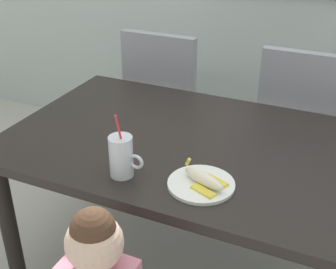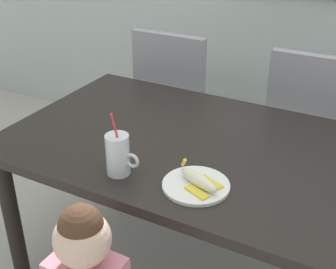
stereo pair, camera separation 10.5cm
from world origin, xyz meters
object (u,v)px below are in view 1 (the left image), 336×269
object	(u,v)px
dining_chair_left	(167,100)
dining_chair_right	(301,124)
dining_table	(183,158)
milk_cup	(122,158)
snack_plate	(201,184)
peeled_banana	(204,179)

from	to	relation	value
dining_chair_left	dining_chair_right	bearing A→B (deg)	-179.26
dining_table	milk_cup	distance (m)	0.38
dining_table	snack_plate	size ratio (longest dim) A/B	6.17
milk_cup	peeled_banana	size ratio (longest dim) A/B	1.44
dining_chair_right	peeled_banana	world-z (taller)	dining_chair_right
dining_table	dining_chair_right	bearing A→B (deg)	62.53
peeled_banana	dining_table	bearing A→B (deg)	124.55
dining_table	dining_chair_left	bearing A→B (deg)	119.07
snack_plate	peeled_banana	distance (m)	0.03
dining_chair_left	dining_chair_right	size ratio (longest dim) A/B	1.00
dining_chair_left	dining_chair_right	world-z (taller)	same
dining_chair_right	peeled_banana	xyz separation A→B (m)	(-0.17, -1.00, 0.21)
milk_cup	dining_chair_right	bearing A→B (deg)	66.16
dining_chair_right	dining_chair_left	bearing A→B (deg)	0.74
dining_table	dining_chair_left	distance (m)	0.81
milk_cup	snack_plate	xyz separation A→B (m)	(0.28, 0.05, -0.06)
dining_chair_left	snack_plate	world-z (taller)	dining_chair_left
snack_plate	dining_table	bearing A→B (deg)	123.25
dining_chair_left	snack_plate	distance (m)	1.15
dining_chair_right	milk_cup	size ratio (longest dim) A/B	3.84
dining_chair_right	milk_cup	distance (m)	1.17
dining_table	snack_plate	xyz separation A→B (m)	(0.18, -0.28, 0.10)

